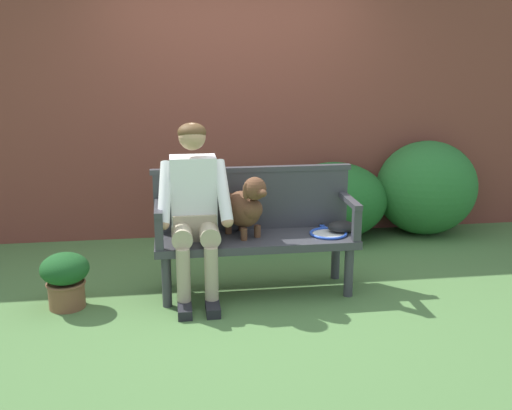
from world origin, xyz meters
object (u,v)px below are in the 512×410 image
dog_on_bench (246,206)px  garden_bench (256,244)px  baseball_glove (341,227)px  potted_plant (65,277)px  tennis_racket (327,232)px  person_seated (194,205)px

dog_on_bench → garden_bench: bearing=-12.9°
baseball_glove → potted_plant: size_ratio=0.53×
baseball_glove → potted_plant: (-2.09, -0.12, -0.26)m
garden_bench → dog_on_bench: 0.31m
tennis_racket → potted_plant: tennis_racket is taller
tennis_racket → potted_plant: 1.99m
potted_plant → tennis_racket: bearing=2.9°
dog_on_bench → tennis_racket: bearing=-1.3°
tennis_racket → person_seated: bearing=-179.2°
dog_on_bench → baseball_glove: bearing=0.2°
dog_on_bench → tennis_racket: 0.68m
tennis_racket → baseball_glove: baseball_glove is taller
garden_bench → tennis_racket: 0.56m
garden_bench → baseball_glove: baseball_glove is taller
tennis_racket → potted_plant: (-1.97, -0.10, -0.22)m
baseball_glove → potted_plant: 2.10m
tennis_racket → garden_bench: bearing=-179.7°
garden_bench → dog_on_bench: bearing=167.1°
garden_bench → person_seated: bearing=-178.6°
tennis_racket → potted_plant: bearing=-177.1°
dog_on_bench → baseball_glove: size_ratio=2.19×
potted_plant → garden_bench: bearing=4.0°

